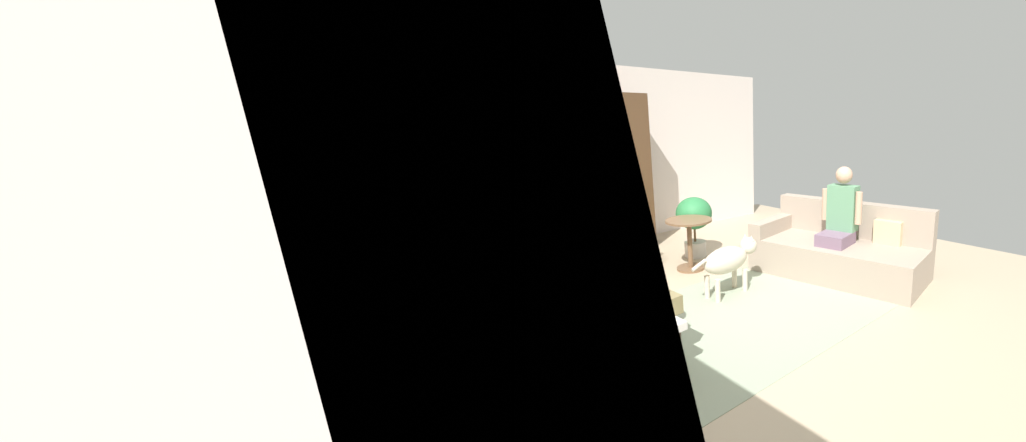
% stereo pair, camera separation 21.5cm
% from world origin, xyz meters
% --- Properties ---
extents(ground_plane, '(7.42, 7.42, 0.00)m').
position_xyz_m(ground_plane, '(0.00, 0.00, 0.00)').
color(ground_plane, tan).
extents(back_wall, '(6.04, 0.12, 2.58)m').
position_xyz_m(back_wall, '(0.00, 3.15, 1.29)').
color(back_wall, silver).
rests_on(back_wall, ground).
extents(area_rug, '(2.71, 1.95, 0.01)m').
position_xyz_m(area_rug, '(-0.09, -0.14, 0.00)').
color(area_rug, gray).
rests_on(area_rug, ground).
extents(couch, '(1.28, 2.14, 0.84)m').
position_xyz_m(couch, '(1.38, -0.12, 0.28)').
color(couch, gray).
rests_on(couch, ground).
extents(armchair, '(0.61, 0.70, 0.97)m').
position_xyz_m(armchair, '(-1.60, -0.30, 0.55)').
color(armchair, black).
rests_on(armchair, ground).
extents(person_on_couch, '(0.53, 0.49, 0.89)m').
position_xyz_m(person_on_couch, '(1.33, -0.15, 0.76)').
color(person_on_couch, slate).
extents(person_on_armchair, '(0.50, 0.56, 0.86)m').
position_xyz_m(person_on_armchair, '(-1.43, -0.29, 0.77)').
color(person_on_armchair, olive).
extents(round_end_table, '(0.56, 0.56, 0.64)m').
position_xyz_m(round_end_table, '(0.20, 1.29, 0.42)').
color(round_end_table, brown).
rests_on(round_end_table, ground).
extents(dog, '(0.89, 0.31, 0.59)m').
position_xyz_m(dog, '(0.04, 0.35, 0.38)').
color(dog, beige).
rests_on(dog, ground).
extents(bird_cage_stand, '(0.41, 0.41, 1.55)m').
position_xyz_m(bird_cage_stand, '(-0.90, 1.24, 0.82)').
color(bird_cage_stand, silver).
rests_on(bird_cage_stand, ground).
extents(parrot, '(0.17, 0.10, 0.20)m').
position_xyz_m(parrot, '(-0.88, 1.24, 1.64)').
color(parrot, red).
rests_on(parrot, bird_cage_stand).
extents(potted_plant, '(0.48, 0.48, 0.82)m').
position_xyz_m(potted_plant, '(0.56, 1.67, 0.53)').
color(potted_plant, beige).
rests_on(potted_plant, ground).
extents(armoire_cabinet, '(0.91, 0.56, 2.17)m').
position_xyz_m(armoire_cabinet, '(-0.02, 2.74, 1.09)').
color(armoire_cabinet, '#4C331E').
rests_on(armoire_cabinet, ground).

